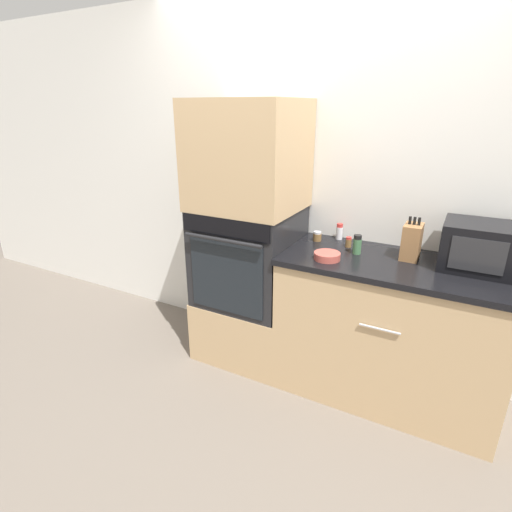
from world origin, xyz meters
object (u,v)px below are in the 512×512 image
Objects in this scene: knife_block at (412,242)px; bowl at (327,256)px; condiment_jar_near at (317,236)px; condiment_jar_mid at (348,242)px; microwave at (483,247)px; condiment_jar_back at (339,232)px; condiment_jar_far at (357,245)px; wall_oven at (248,255)px.

knife_block is 1.63× the size of bowl.
condiment_jar_mid reaches higher than condiment_jar_near.
bowl is (-0.43, -0.25, -0.08)m from knife_block.
bowl is at bearing -99.71° from condiment_jar_mid.
condiment_jar_back is (-0.84, 0.15, -0.08)m from microwave.
knife_block is 0.31m from condiment_jar_far.
microwave reaches higher than condiment_jar_back.
knife_block is at bearing -5.48° from condiment_jar_near.
microwave is 0.75m from condiment_jar_mid.
bowl is 0.35m from condiment_jar_near.
condiment_jar_mid is 0.16m from condiment_jar_back.
condiment_jar_back reaches higher than bowl.
wall_oven is 1.43m from microwave.
condiment_jar_mid is 0.13m from condiment_jar_far.
condiment_jar_far is at bearing -173.89° from microwave.
wall_oven is 0.65m from condiment_jar_back.
condiment_jar_mid is at bearing 129.45° from condiment_jar_far.
bowl is 0.22m from condiment_jar_far.
condiment_jar_back is at bearing 169.73° from microwave.
bowl is 0.41m from condiment_jar_back.
condiment_jar_far is (0.13, 0.18, 0.04)m from bowl.
wall_oven is 0.77m from condiment_jar_far.
condiment_jar_near reaches higher than bowl.
condiment_jar_near is at bearing 176.82° from microwave.
knife_block is 2.31× the size of condiment_jar_back.
microwave reaches higher than bowl.
microwave is at bearing -1.95° from condiment_jar_mid.
knife_block is 3.80× the size of condiment_jar_mid.
condiment_jar_far is at bearing -167.36° from knife_block.
wall_oven is 0.50m from condiment_jar_near.
condiment_jar_mid is at bearing -7.29° from condiment_jar_near.
wall_oven is at bearing -160.20° from condiment_jar_near.
condiment_jar_near is at bearing 157.48° from condiment_jar_far.
condiment_jar_far reaches higher than bowl.
wall_oven is 4.37× the size of bowl.
wall_oven is at bearing -168.85° from condiment_jar_mid.
wall_oven is 1.07m from knife_block.
condiment_jar_far is (0.74, 0.03, 0.19)m from wall_oven.
condiment_jar_far is at bearing -22.52° from condiment_jar_near.
wall_oven is 2.68× the size of knife_block.
bowl is 1.31× the size of condiment_jar_far.
microwave is at bearing -3.18° from condiment_jar_near.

